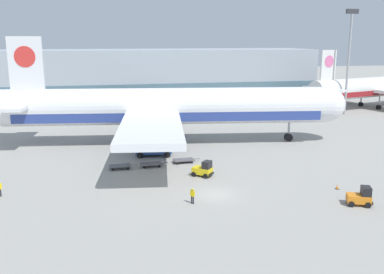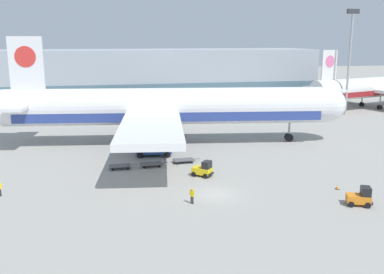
% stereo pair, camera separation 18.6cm
% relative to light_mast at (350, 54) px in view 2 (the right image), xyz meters
% --- Properties ---
extents(ground_plane, '(400.00, 400.00, 0.00)m').
position_rel_light_mast_xyz_m(ground_plane, '(-41.77, -43.21, -13.25)').
color(ground_plane, '#9E9B93').
extents(terminal_building, '(90.00, 18.20, 14.00)m').
position_rel_light_mast_xyz_m(terminal_building, '(-44.77, 22.87, -6.27)').
color(terminal_building, '#9EA8B2').
rests_on(terminal_building, ground_plane).
extents(light_mast, '(2.80, 0.50, 22.85)m').
position_rel_light_mast_xyz_m(light_mast, '(0.00, 0.00, 0.00)').
color(light_mast, '#9EA0A5').
rests_on(light_mast, ground_plane).
extents(airplane_main, '(57.87, 48.65, 17.00)m').
position_rel_light_mast_xyz_m(airplane_main, '(-43.81, -18.75, -7.41)').
color(airplane_main, white).
rests_on(airplane_main, ground_plane).
extents(airplane_distant, '(47.31, 40.36, 14.19)m').
position_rel_light_mast_xyz_m(airplane_distant, '(13.68, 7.53, -8.38)').
color(airplane_distant, white).
rests_on(airplane_distant, ground_plane).
extents(scissor_lift_loader, '(5.57, 4.00, 5.36)m').
position_rel_light_mast_xyz_m(scissor_lift_loader, '(-46.44, -25.66, -11.21)').
color(scissor_lift_loader, '#284C99').
rests_on(scissor_lift_loader, ground_plane).
extents(baggage_tug_foreground, '(2.79, 2.67, 2.00)m').
position_rel_light_mast_xyz_m(baggage_tug_foreground, '(-41.66, -36.75, -12.38)').
color(baggage_tug_foreground, yellow).
rests_on(baggage_tug_foreground, ground_plane).
extents(baggage_tug_mid, '(2.78, 2.34, 2.00)m').
position_rel_light_mast_xyz_m(baggage_tug_mid, '(-28.19, -49.30, -12.38)').
color(baggage_tug_mid, orange).
rests_on(baggage_tug_mid, ground_plane).
extents(baggage_dolly_lead, '(3.73, 1.63, 0.48)m').
position_rel_light_mast_xyz_m(baggage_dolly_lead, '(-51.62, -31.50, -12.86)').
color(baggage_dolly_lead, '#56565B').
rests_on(baggage_dolly_lead, ground_plane).
extents(baggage_dolly_second, '(3.73, 1.63, 0.48)m').
position_rel_light_mast_xyz_m(baggage_dolly_second, '(-47.52, -31.37, -12.86)').
color(baggage_dolly_second, '#56565B').
rests_on(baggage_dolly_second, ground_plane).
extents(baggage_dolly_third, '(3.73, 1.63, 0.48)m').
position_rel_light_mast_xyz_m(baggage_dolly_third, '(-42.93, -30.45, -12.86)').
color(baggage_dolly_third, '#56565B').
rests_on(baggage_dolly_third, ground_plane).
extents(ground_crew_near, '(0.43, 0.43, 1.71)m').
position_rel_light_mast_xyz_m(ground_crew_near, '(-44.91, -45.33, -12.25)').
color(ground_crew_near, black).
rests_on(ground_crew_near, ground_plane).
extents(traffic_cone_near, '(0.40, 0.40, 0.57)m').
position_rel_light_mast_xyz_m(traffic_cone_near, '(-27.89, -44.45, -12.98)').
color(traffic_cone_near, black).
rests_on(traffic_cone_near, ground_plane).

